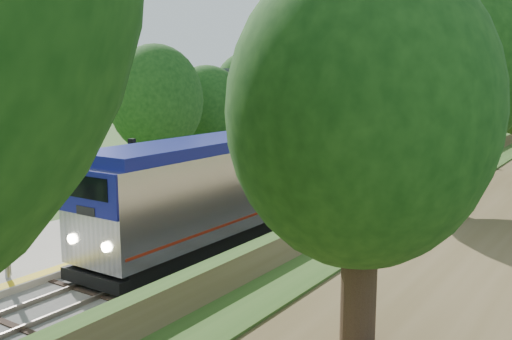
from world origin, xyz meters
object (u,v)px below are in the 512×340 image
Objects in this scene: signal_gantry at (497,100)px; signal_platform at (0,175)px; station_building at (235,114)px; train at (505,113)px; lamppost_far at (134,189)px; signal_farside at (434,149)px.

signal_platform reaches higher than signal_gantry.
station_building is 1.02× the size of signal_gantry.
train reaches higher than lamppost_far.
signal_gantry is at bearing 96.14° from signal_farside.
signal_gantry is 47.45m from lamppost_far.
signal_platform is 21.46m from signal_farside.
station_building is 31.15m from signal_platform.
station_building reaches higher than lamppost_far.
lamppost_far is 0.75× the size of signal_farside.
train is 72.47m from signal_platform.
train is 25.66× the size of signal_farside.
signal_platform is (-5.37, -54.09, -0.72)m from signal_gantry.
signal_platform is at bearing -115.10° from signal_farside.
signal_platform reaches higher than lamppost_far.
signal_gantry is at bearing 82.26° from lamppost_far.
train is (14.00, 43.28, -1.78)m from station_building.
signal_gantry reaches higher than lamppost_far.
station_building reaches higher than train.
signal_gantry is 54.37m from signal_platform.
signal_farside is at bearing -83.86° from signal_gantry.
signal_farside reaches higher than lamppost_far.
station_building is at bearing -107.92° from train.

